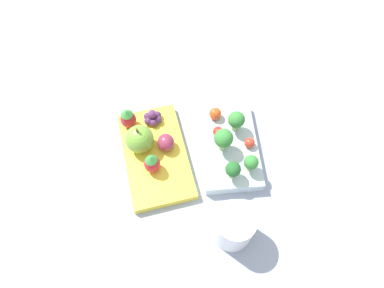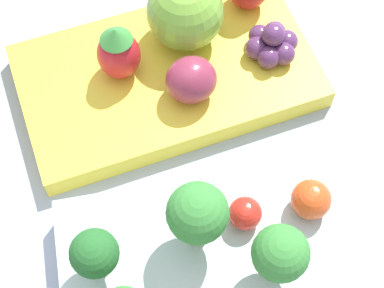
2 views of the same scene
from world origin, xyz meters
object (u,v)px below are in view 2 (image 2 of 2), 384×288
at_px(broccoli_floret_0, 198,214).
at_px(broccoli_floret_1, 280,254).
at_px(bento_box_fruit, 170,76).
at_px(bento_box_savoury, 218,263).
at_px(cherry_tomato_1, 245,213).
at_px(grape_cluster, 272,43).
at_px(broccoli_floret_3, 95,254).
at_px(cherry_tomato_0, 311,199).
at_px(plum, 191,80).
at_px(apple, 185,12).
at_px(strawberry_0, 118,52).

height_order(broccoli_floret_0, broccoli_floret_1, broccoli_floret_0).
bearing_deg(bento_box_fruit, bento_box_savoury, 87.05).
relative_size(cherry_tomato_1, grape_cluster, 0.53).
height_order(bento_box_savoury, grape_cluster, grape_cluster).
xyz_separation_m(broccoli_floret_3, cherry_tomato_1, (-0.09, -0.01, -0.02)).
relative_size(broccoli_floret_0, cherry_tomato_0, 2.21).
xyz_separation_m(broccoli_floret_0, plum, (-0.03, -0.11, -0.03)).
height_order(broccoli_floret_0, cherry_tomato_0, broccoli_floret_0).
xyz_separation_m(bento_box_savoury, cherry_tomato_0, (-0.06, -0.02, 0.03)).
bearing_deg(grape_cluster, bento_box_savoury, 59.80).
distance_m(broccoli_floret_1, cherry_tomato_0, 0.05).
height_order(apple, plum, apple).
bearing_deg(strawberry_0, broccoli_floret_0, 97.18).
xyz_separation_m(cherry_tomato_0, strawberry_0, (0.09, -0.14, 0.00)).
height_order(bento_box_fruit, cherry_tomato_1, cherry_tomato_1).
bearing_deg(cherry_tomato_0, plum, -66.74).
xyz_separation_m(bento_box_fruit, cherry_tomato_1, (-0.01, 0.13, 0.03)).
xyz_separation_m(plum, grape_cluster, (-0.07, -0.02, -0.01)).
xyz_separation_m(broccoli_floret_3, strawberry_0, (-0.04, -0.15, -0.01)).
bearing_deg(broccoli_floret_3, bento_box_savoury, 170.87).
bearing_deg(broccoli_floret_1, grape_cluster, -108.52).
distance_m(bento_box_fruit, broccoli_floret_0, 0.15).
xyz_separation_m(bento_box_savoury, cherry_tomato_1, (-0.02, -0.02, 0.02)).
bearing_deg(strawberry_0, bento_box_fruit, 167.70).
height_order(bento_box_fruit, broccoli_floret_3, broccoli_floret_3).
relative_size(bento_box_savoury, plum, 5.60).
bearing_deg(broccoli_floret_0, cherry_tomato_0, 179.65).
bearing_deg(strawberry_0, grape_cluster, 173.25).
relative_size(bento_box_fruit, broccoli_floret_0, 3.97).
bearing_deg(broccoli_floret_0, bento_box_fruit, -97.21).
relative_size(bento_box_savoury, strawberry_0, 4.29).
bearing_deg(broccoli_floret_3, broccoli_floret_0, -175.61).
height_order(broccoli_floret_0, strawberry_0, broccoli_floret_0).
bearing_deg(bento_box_savoury, cherry_tomato_1, -139.94).
height_order(strawberry_0, grape_cluster, strawberry_0).
bearing_deg(bento_box_savoury, cherry_tomato_0, -166.17).
relative_size(bento_box_fruit, cherry_tomato_0, 8.79).
relative_size(bento_box_fruit, broccoli_floret_1, 4.37).
height_order(bento_box_fruit, strawberry_0, strawberry_0).
bearing_deg(bento_box_savoury, bento_box_fruit, -92.95).
relative_size(broccoli_floret_0, broccoli_floret_1, 1.10).
height_order(broccoli_floret_0, apple, apple).
relative_size(broccoli_floret_1, broccoli_floret_3, 1.16).
height_order(bento_box_savoury, strawberry_0, strawberry_0).
bearing_deg(cherry_tomato_0, bento_box_fruit, -67.10).
bearing_deg(broccoli_floret_3, strawberry_0, -106.98).
distance_m(bento_box_savoury, cherry_tomato_1, 0.04).
bearing_deg(plum, broccoli_floret_0, 76.31).
bearing_deg(broccoli_floret_1, apple, -89.17).
bearing_deg(cherry_tomato_1, broccoli_floret_1, 100.87).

